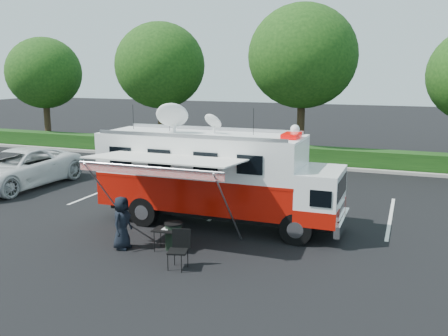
% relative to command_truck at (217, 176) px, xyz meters
% --- Properties ---
extents(ground_plane, '(120.00, 120.00, 0.00)m').
position_rel_command_truck_xyz_m(ground_plane, '(0.07, 0.00, -1.72)').
color(ground_plane, black).
rests_on(ground_plane, ground).
extents(back_border, '(60.00, 6.14, 8.87)m').
position_rel_command_truck_xyz_m(back_border, '(1.22, 12.90, 3.29)').
color(back_border, '#9E998E').
rests_on(back_border, ground_plane).
extents(stall_lines, '(24.12, 5.50, 0.01)m').
position_rel_command_truck_xyz_m(stall_lines, '(-0.43, 3.00, -1.71)').
color(stall_lines, silver).
rests_on(stall_lines, ground_plane).
extents(command_truck, '(8.35, 2.30, 4.01)m').
position_rel_command_truck_xyz_m(command_truck, '(0.00, 0.00, 0.00)').
color(command_truck, black).
rests_on(command_truck, ground_plane).
extents(awning, '(4.55, 2.37, 2.75)m').
position_rel_command_truck_xyz_m(awning, '(-0.75, -2.39, 0.86)').
color(awning, silver).
rests_on(awning, ground_plane).
extents(white_suv, '(3.14, 6.28, 1.71)m').
position_rel_command_truck_xyz_m(white_suv, '(-10.41, 1.97, -1.72)').
color(white_suv, silver).
rests_on(white_suv, ground_plane).
extents(person, '(0.53, 0.79, 1.60)m').
position_rel_command_truck_xyz_m(person, '(-1.78, -3.16, -1.72)').
color(person, black).
rests_on(person, ground_plane).
extents(folding_table, '(0.82, 0.60, 0.67)m').
position_rel_command_truck_xyz_m(folding_table, '(-0.44, -2.87, -1.09)').
color(folding_table, black).
rests_on(folding_table, ground_plane).
extents(folding_chair, '(0.61, 0.64, 1.05)m').
position_rel_command_truck_xyz_m(folding_chair, '(0.44, -3.86, -1.09)').
color(folding_chair, black).
rests_on(folding_chair, ground_plane).
extents(trash_bin, '(0.55, 0.55, 0.82)m').
position_rel_command_truck_xyz_m(trash_bin, '(-0.33, -2.67, -1.30)').
color(trash_bin, black).
rests_on(trash_bin, ground_plane).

